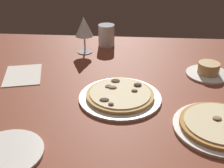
# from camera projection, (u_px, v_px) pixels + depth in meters

# --- Properties ---
(dining_table) EXTENTS (1.50, 1.10, 0.04)m
(dining_table) POSITION_uv_depth(u_px,v_px,m) (105.00, 89.00, 1.12)
(dining_table) COLOR brown
(dining_table) RESTS_ON ground
(pizza_main) EXTENTS (0.28, 0.28, 0.03)m
(pizza_main) POSITION_uv_depth(u_px,v_px,m) (120.00, 96.00, 1.02)
(pizza_main) COLOR white
(pizza_main) RESTS_ON dining_table
(pizza_side) EXTENTS (0.27, 0.27, 0.03)m
(pizza_side) POSITION_uv_depth(u_px,v_px,m) (220.00, 126.00, 0.86)
(pizza_side) COLOR silver
(pizza_side) RESTS_ON dining_table
(ramekin_on_saucer) EXTENTS (0.17, 0.17, 0.05)m
(ramekin_on_saucer) POSITION_uv_depth(u_px,v_px,m) (208.00, 71.00, 1.18)
(ramekin_on_saucer) COLOR silver
(ramekin_on_saucer) RESTS_ON dining_table
(wine_glass_far) EXTENTS (0.08, 0.08, 0.17)m
(wine_glass_far) POSITION_uv_depth(u_px,v_px,m) (84.00, 28.00, 1.34)
(wine_glass_far) COLOR silver
(wine_glass_far) RESTS_ON dining_table
(water_glass) EXTENTS (0.08, 0.08, 0.11)m
(water_glass) POSITION_uv_depth(u_px,v_px,m) (106.00, 36.00, 1.45)
(water_glass) COLOR silver
(water_glass) RESTS_ON dining_table
(side_plate) EXTENTS (0.19, 0.19, 0.01)m
(side_plate) POSITION_uv_depth(u_px,v_px,m) (7.00, 153.00, 0.77)
(side_plate) COLOR silver
(side_plate) RESTS_ON dining_table
(paper_menu) EXTENTS (0.18, 0.22, 0.00)m
(paper_menu) POSITION_uv_depth(u_px,v_px,m) (23.00, 75.00, 1.18)
(paper_menu) COLOR silver
(paper_menu) RESTS_ON dining_table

